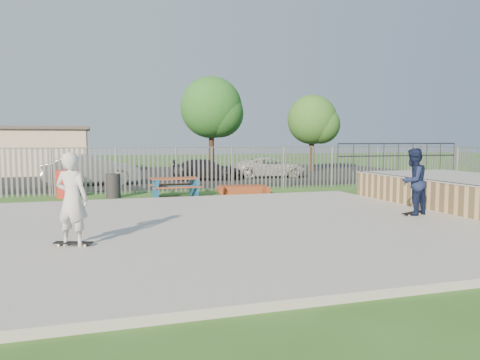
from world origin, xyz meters
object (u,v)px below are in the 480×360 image
object	(u,v)px
picnic_table	(175,187)
trash_bin_red	(65,184)
trash_bin_grey	(113,186)
skater_navy	(413,182)
tree_mid	(211,108)
tree_right	(312,120)
car_dark	(207,170)
car_white	(270,167)
skater_white	(72,199)
car_silver	(91,170)
funbox	(243,190)

from	to	relation	value
picnic_table	trash_bin_red	distance (m)	4.41
trash_bin_grey	skater_navy	bearing A→B (deg)	-44.19
tree_mid	tree_right	xyz separation A→B (m)	(7.25, -1.70, -0.86)
skater_navy	tree_right	bearing A→B (deg)	-130.32
trash_bin_grey	car_dark	size ratio (longest dim) A/B	0.24
trash_bin_grey	car_white	size ratio (longest dim) A/B	0.22
trash_bin_grey	tree_mid	xyz separation A→B (m)	(7.49, 13.93, 4.16)
tree_mid	skater_navy	distance (m)	22.19
skater_navy	skater_white	world-z (taller)	same
car_silver	skater_navy	size ratio (longest dim) A/B	2.45
funbox	skater_navy	bearing A→B (deg)	-62.66
trash_bin_grey	trash_bin_red	bearing A→B (deg)	162.39
car_silver	car_white	world-z (taller)	car_silver
car_dark	picnic_table	bearing A→B (deg)	166.02
picnic_table	funbox	xyz separation A→B (m)	(2.98, 0.16, -0.22)
picnic_table	tree_mid	world-z (taller)	tree_mid
funbox	trash_bin_red	size ratio (longest dim) A/B	1.75
funbox	skater_navy	size ratio (longest dim) A/B	1.00
trash_bin_grey	skater_white	bearing A→B (deg)	-97.04
picnic_table	car_dark	world-z (taller)	car_dark
tree_mid	tree_right	world-z (taller)	tree_mid
tree_mid	tree_right	distance (m)	7.49
trash_bin_red	car_silver	size ratio (longest dim) A/B	0.23
trash_bin_grey	car_white	world-z (taller)	car_white
trash_bin_grey	car_dark	bearing A→B (deg)	51.42
skater_white	tree_mid	bearing A→B (deg)	-79.76
trash_bin_red	skater_white	size ratio (longest dim) A/B	0.57
funbox	car_white	size ratio (longest dim) A/B	0.44
funbox	trash_bin_grey	bearing A→B (deg)	-176.74
tree_mid	funbox	bearing A→B (deg)	-98.34
skater_white	skater_navy	bearing A→B (deg)	-141.49
funbox	car_silver	size ratio (longest dim) A/B	0.41
car_dark	tree_right	bearing A→B (deg)	-51.36
trash_bin_grey	skater_navy	xyz separation A→B (m)	(8.19, -7.96, 0.64)
trash_bin_red	tree_right	xyz separation A→B (m)	(16.58, 11.64, 3.23)
trash_bin_red	tree_mid	xyz separation A→B (m)	(9.34, 13.34, 4.09)
car_dark	car_white	size ratio (longest dim) A/B	0.93
trash_bin_grey	skater_navy	world-z (taller)	skater_navy
funbox	car_white	distance (m)	8.97
skater_white	tree_right	bearing A→B (deg)	-95.81
skater_navy	skater_white	bearing A→B (deg)	-14.52
picnic_table	car_dark	bearing A→B (deg)	66.33
tree_mid	tree_right	size ratio (longest dim) A/B	1.23
picnic_table	skater_white	world-z (taller)	skater_white
picnic_table	skater_navy	size ratio (longest dim) A/B	0.99
car_dark	skater_navy	size ratio (longest dim) A/B	2.10
tree_mid	skater_white	distance (m)	24.98
skater_navy	skater_white	size ratio (longest dim) A/B	1.00
car_dark	skater_navy	world-z (taller)	skater_navy
trash_bin_red	picnic_table	bearing A→B (deg)	-14.62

